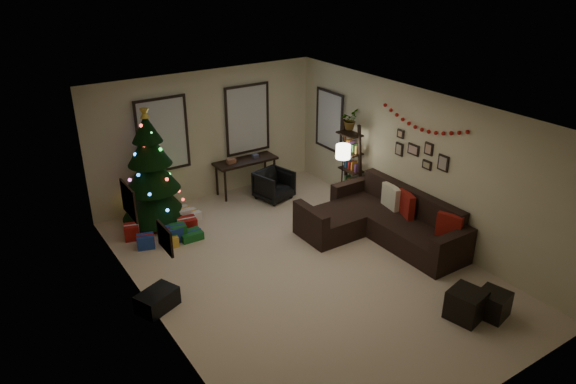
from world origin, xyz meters
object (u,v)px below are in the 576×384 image
object	(u,v)px
christmas_tree	(152,176)
desk	(246,164)
sofa	(382,222)
desk_chair	(274,185)
bookshelf	(352,164)

from	to	relation	value
christmas_tree	desk	size ratio (longest dim) A/B	1.71
sofa	desk	size ratio (longest dim) A/B	2.03
sofa	desk	xyz separation A→B (m)	(-1.09, 3.12, 0.37)
christmas_tree	sofa	bearing A→B (deg)	-41.17
christmas_tree	sofa	size ratio (longest dim) A/B	0.84
christmas_tree	desk_chair	bearing A→B (deg)	-8.76
sofa	bookshelf	bearing A→B (deg)	72.30
desk	christmas_tree	bearing A→B (deg)	-172.95
christmas_tree	desk	distance (m)	2.21
christmas_tree	bookshelf	bearing A→B (deg)	-20.45
christmas_tree	bookshelf	xyz separation A→B (m)	(3.73, -1.39, -0.12)
desk	bookshelf	bearing A→B (deg)	-46.74
desk	desk_chair	bearing A→B (deg)	-64.53
desk	desk_chair	distance (m)	0.80
sofa	desk_chair	distance (m)	2.59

